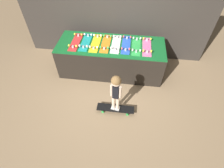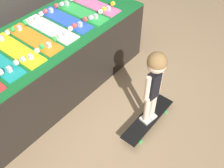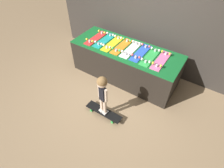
% 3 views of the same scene
% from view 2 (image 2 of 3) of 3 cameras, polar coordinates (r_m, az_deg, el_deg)
% --- Properties ---
extents(ground_plane, '(16.00, 16.00, 0.00)m').
position_cam_2_polar(ground_plane, '(3.13, -5.51, -5.00)').
color(ground_plane, '#9E7F5B').
extents(display_rack, '(2.46, 0.92, 0.78)m').
position_cam_2_polar(display_rack, '(3.17, -13.47, 4.61)').
color(display_rack, black).
rests_on(display_rack, ground_plane).
extents(skateboard_yellow_on_rack, '(0.19, 0.71, 0.09)m').
position_cam_2_polar(skateboard_yellow_on_rack, '(2.78, -20.18, 7.15)').
color(skateboard_yellow_on_rack, yellow).
rests_on(skateboard_yellow_on_rack, display_rack).
extents(skateboard_orange_on_rack, '(0.19, 0.71, 0.09)m').
position_cam_2_polar(skateboard_orange_on_rack, '(2.88, -16.68, 9.59)').
color(skateboard_orange_on_rack, orange).
rests_on(skateboard_orange_on_rack, display_rack).
extents(skateboard_white_on_rack, '(0.19, 0.71, 0.09)m').
position_cam_2_polar(skateboard_white_on_rack, '(2.99, -13.31, 11.79)').
color(skateboard_white_on_rack, white).
rests_on(skateboard_white_on_rack, display_rack).
extents(skateboard_blue_on_rack, '(0.19, 0.71, 0.09)m').
position_cam_2_polar(skateboard_blue_on_rack, '(3.12, -10.14, 13.78)').
color(skateboard_blue_on_rack, blue).
rests_on(skateboard_blue_on_rack, display_rack).
extents(skateboard_green_on_rack, '(0.19, 0.71, 0.09)m').
position_cam_2_polar(skateboard_green_on_rack, '(3.23, -6.77, 15.42)').
color(skateboard_green_on_rack, green).
rests_on(skateboard_green_on_rack, display_rack).
extents(skateboard_pink_on_rack, '(0.19, 0.71, 0.09)m').
position_cam_2_polar(skateboard_pink_on_rack, '(3.38, -3.99, 17.04)').
color(skateboard_pink_on_rack, pink).
rests_on(skateboard_pink_on_rack, display_rack).
extents(skateboard_on_floor, '(0.77, 0.19, 0.09)m').
position_cam_2_polar(skateboard_on_floor, '(2.94, 7.82, -7.58)').
color(skateboard_on_floor, black).
rests_on(skateboard_on_floor, ground_plane).
extents(child, '(0.22, 0.18, 0.91)m').
position_cam_2_polar(child, '(2.46, 9.30, 1.59)').
color(child, silver).
rests_on(child, skateboard_on_floor).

